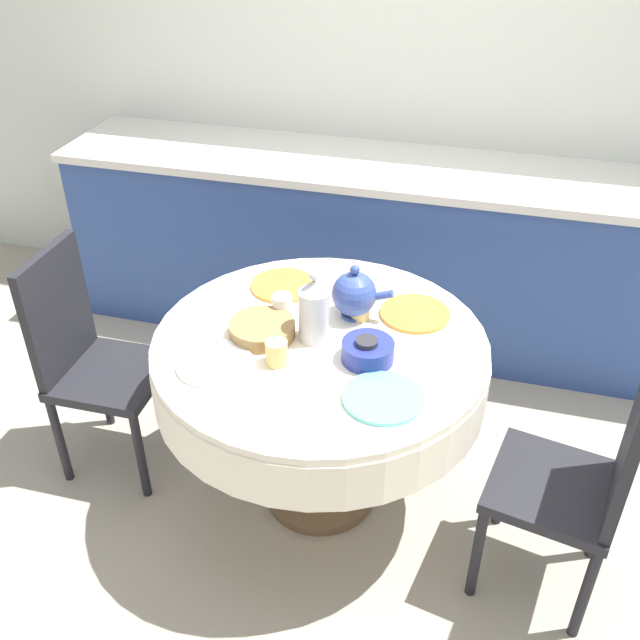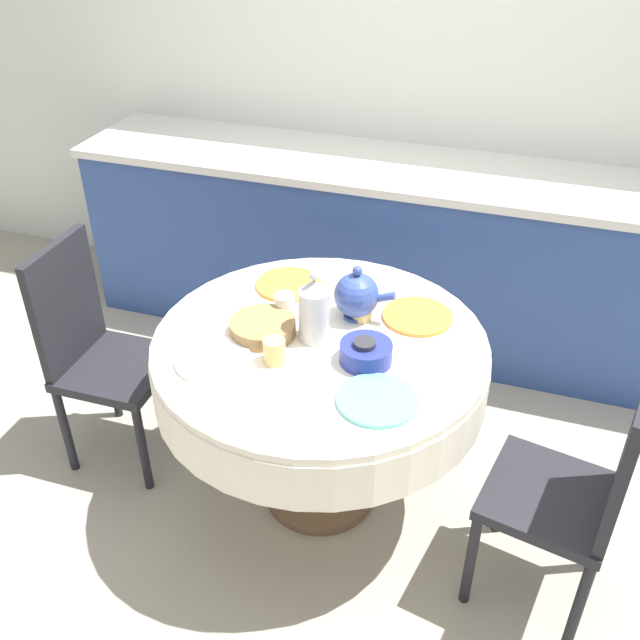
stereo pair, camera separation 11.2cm
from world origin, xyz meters
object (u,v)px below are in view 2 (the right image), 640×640
at_px(teapot, 357,295).
at_px(coffee_carafe, 314,311).
at_px(chair_right, 96,346).
at_px(chair_left, 581,487).

bearing_deg(teapot, coffee_carafe, -119.68).
height_order(chair_right, teapot, teapot).
relative_size(chair_left, teapot, 4.32).
relative_size(chair_left, coffee_carafe, 3.64).
distance_m(chair_left, teapot, 0.97).
relative_size(chair_right, teapot, 4.32).
bearing_deg(chair_right, chair_left, 83.98).
bearing_deg(coffee_carafe, chair_left, -10.74).
height_order(chair_left, teapot, teapot).
distance_m(chair_right, coffee_carafe, 0.98).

